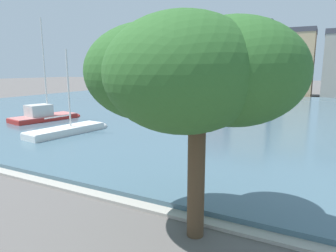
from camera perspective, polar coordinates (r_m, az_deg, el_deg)
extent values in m
cube|color=#476675|center=(33.30, 18.19, 2.01)|extent=(83.31, 47.63, 0.31)
cube|color=#ADA89E|center=(11.06, -3.71, -15.37)|extent=(83.31, 0.50, 0.12)
cube|color=white|center=(22.98, -18.97, -1.25)|extent=(2.47, 6.09, 0.74)
ellipsoid|color=white|center=(24.69, -13.73, -0.16)|extent=(1.80, 2.25, 0.70)
cube|color=silver|center=(22.90, -19.03, -0.27)|extent=(2.42, 5.96, 0.06)
cylinder|color=silver|center=(22.82, -18.56, 6.77)|extent=(0.12, 0.12, 5.62)
cylinder|color=silver|center=(22.42, -20.38, 1.68)|extent=(0.35, 2.06, 0.08)
cube|color=black|center=(37.56, 4.50, 3.76)|extent=(3.62, 8.40, 0.69)
ellipsoid|color=black|center=(41.33, 5.60, 4.38)|extent=(2.39, 3.16, 0.66)
cube|color=slate|center=(37.51, 4.50, 4.33)|extent=(3.54, 8.23, 0.06)
cube|color=#333338|center=(36.85, 4.32, 5.18)|extent=(1.98, 3.08, 1.18)
cylinder|color=silver|center=(37.90, 4.76, 8.48)|extent=(0.12, 0.12, 5.46)
cylinder|color=silver|center=(36.63, 4.26, 5.54)|extent=(0.63, 2.81, 0.08)
cube|color=#939399|center=(52.48, 2.24, 5.72)|extent=(2.61, 8.56, 0.56)
ellipsoid|color=#939399|center=(56.25, 3.61, 6.05)|extent=(1.89, 3.09, 0.54)
cube|color=#B1B1B5|center=(52.45, 2.25, 6.06)|extent=(2.56, 8.39, 0.06)
cylinder|color=silver|center=(52.87, 2.51, 9.88)|extent=(0.12, 0.12, 7.05)
cylinder|color=silver|center=(51.59, 1.94, 6.95)|extent=(0.37, 2.94, 0.08)
cube|color=orange|center=(45.52, 3.59, 4.93)|extent=(3.29, 8.65, 0.57)
ellipsoid|color=orange|center=(42.12, 0.83, 4.47)|extent=(2.44, 3.17, 0.55)
cube|color=#E2A56E|center=(45.48, 3.59, 5.33)|extent=(3.22, 8.48, 0.06)
cube|color=#333338|center=(45.98, 4.00, 6.16)|extent=(1.97, 3.12, 1.18)
cylinder|color=silver|center=(44.74, 3.23, 9.45)|extent=(0.12, 0.12, 6.62)
cylinder|color=silver|center=(46.14, 4.14, 6.48)|extent=(0.41, 2.95, 0.08)
cube|color=red|center=(29.90, -22.70, 1.13)|extent=(3.40, 6.06, 0.69)
ellipsoid|color=red|center=(31.26, -18.35, 1.81)|extent=(2.44, 2.37, 0.65)
cube|color=#C7716E|center=(29.84, -22.75, 1.84)|extent=(3.33, 5.94, 0.06)
cube|color=silver|center=(29.57, -23.55, 2.77)|extent=(1.99, 2.28, 1.03)
cylinder|color=silver|center=(29.75, -22.63, 10.23)|extent=(0.12, 0.12, 8.74)
cylinder|color=silver|center=(29.47, -23.84, 3.36)|extent=(0.47, 1.98, 0.08)
cylinder|color=brown|center=(8.81, 5.43, -9.30)|extent=(0.51, 0.51, 3.83)
ellipsoid|color=#2D6028|center=(8.28, 5.78, 9.23)|extent=(2.99, 2.99, 2.25)
ellipsoid|color=#2D6028|center=(7.81, 12.41, 10.04)|extent=(3.68, 3.68, 2.76)
ellipsoid|color=#2D6028|center=(9.59, 8.17, 10.91)|extent=(2.79, 2.79, 2.09)
ellipsoid|color=#2D6028|center=(8.87, -3.47, 10.28)|extent=(3.80, 3.80, 2.85)
ellipsoid|color=#2D6028|center=(7.39, 3.02, 10.01)|extent=(3.95, 3.95, 2.97)
cylinder|color=#232326|center=(10.11, 5.36, -16.87)|extent=(0.24, 0.24, 0.50)
cube|color=#8E5142|center=(61.86, 9.23, 11.69)|extent=(5.76, 5.99, 12.06)
cube|color=#51281E|center=(62.31, 9.42, 17.61)|extent=(5.88, 6.11, 0.80)
cube|color=tan|center=(60.65, 16.37, 11.74)|extent=(6.47, 7.45, 12.74)
cube|color=#42424C|center=(61.18, 16.72, 18.08)|extent=(6.60, 7.60, 0.80)
cube|color=tan|center=(60.65, 23.20, 10.61)|extent=(6.20, 7.00, 11.25)
cube|color=#42424C|center=(61.01, 23.63, 16.26)|extent=(6.33, 7.14, 0.80)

